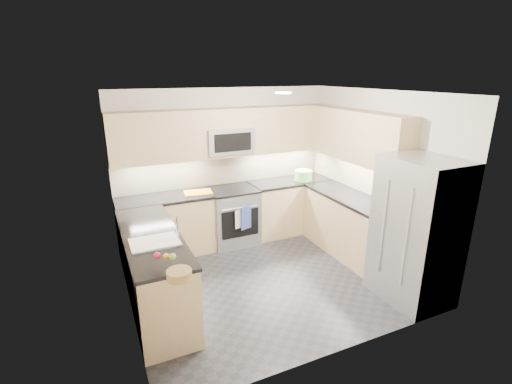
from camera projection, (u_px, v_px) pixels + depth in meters
name	position (u px, v px, depth m)	size (l,w,h in m)	color
floor	(266.00, 277.00, 5.17)	(3.60, 3.20, 0.00)	#25262B
ceiling	(268.00, 92.00, 4.40)	(3.60, 3.20, 0.02)	beige
wall_back	(225.00, 165.00, 6.17)	(3.60, 0.02, 2.50)	beige
wall_front	(344.00, 241.00, 3.40)	(3.60, 0.02, 2.50)	beige
wall_left	(120.00, 213.00, 4.07)	(0.02, 3.20, 2.50)	beige
wall_right	(376.00, 177.00, 5.49)	(0.02, 3.20, 2.50)	beige
base_cab_back_left	(166.00, 227.00, 5.72)	(1.42, 0.60, 0.90)	tan
base_cab_back_right	(289.00, 207.00, 6.58)	(1.42, 0.60, 0.90)	tan
base_cab_right	(349.00, 226.00, 5.75)	(0.60, 1.70, 0.90)	tan
base_cab_peninsula	(154.00, 272.00, 4.43)	(0.60, 2.00, 0.90)	tan
countertop_back_left	(164.00, 198.00, 5.58)	(1.42, 0.63, 0.04)	black
countertop_back_right	(290.00, 181.00, 6.44)	(1.42, 0.63, 0.04)	black
countertop_right	(351.00, 197.00, 5.61)	(0.63, 1.70, 0.04)	black
countertop_peninsula	(151.00, 236.00, 4.29)	(0.63, 2.00, 0.04)	black
upper_cab_back	(228.00, 132.00, 5.84)	(3.60, 0.35, 0.75)	tan
upper_cab_right	(358.00, 136.00, 5.48)	(0.35, 1.95, 0.75)	tan
backsplash_back	(225.00, 169.00, 6.18)	(3.60, 0.01, 0.51)	tan
backsplash_right	(356.00, 173.00, 5.90)	(0.01, 2.30, 0.51)	tan
gas_range	(233.00, 216.00, 6.13)	(0.76, 0.65, 0.91)	gray
range_cooktop	(232.00, 190.00, 5.99)	(0.76, 0.65, 0.03)	black
oven_door_glass	(240.00, 224.00, 5.85)	(0.62, 0.02, 0.45)	black
oven_handle	(241.00, 208.00, 5.74)	(0.02, 0.02, 0.60)	#B2B5BA
microwave	(228.00, 140.00, 5.85)	(0.76, 0.40, 0.40)	gray
microwave_door	(233.00, 142.00, 5.68)	(0.60, 0.01, 0.28)	black
refrigerator	(417.00, 231.00, 4.47)	(0.70, 0.90, 1.80)	#9CA0A4
fridge_handle_left	(406.00, 239.00, 4.15)	(0.02, 0.02, 1.20)	#B2B5BA
fridge_handle_right	(383.00, 227.00, 4.46)	(0.02, 0.02, 1.20)	#B2B5BA
sink_basin	(155.00, 248.00, 4.09)	(0.52, 0.38, 0.16)	white
faucet	(177.00, 227.00, 4.13)	(0.03, 0.03, 0.28)	silver
utensil_bowl	(303.00, 175.00, 6.40)	(0.30, 0.30, 0.17)	#67BF52
cutting_board	(198.00, 192.00, 5.76)	(0.43, 0.30, 0.01)	orange
fruit_basket	(179.00, 275.00, 3.35)	(0.23, 0.23, 0.08)	#9D8349
fruit_apple	(157.00, 255.00, 3.55)	(0.07, 0.07, 0.07)	#AD1330
fruit_pear	(173.00, 257.00, 3.52)	(0.07, 0.07, 0.07)	#64A145
dish_towel_check	(239.00, 219.00, 5.77)	(0.16, 0.01, 0.30)	white
dish_towel_blue	(246.00, 218.00, 5.81)	(0.20, 0.02, 0.38)	navy
fruit_orange	(166.00, 257.00, 3.53)	(0.06, 0.06, 0.06)	orange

